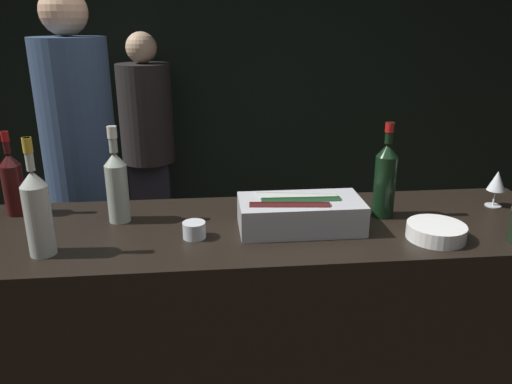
{
  "coord_description": "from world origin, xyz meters",
  "views": [
    {
      "loc": [
        -0.17,
        -1.35,
        1.72
      ],
      "look_at": [
        0.0,
        0.35,
        1.12
      ],
      "focal_mm": 35.0,
      "sensor_mm": 36.0,
      "label": 1
    }
  ],
  "objects": [
    {
      "name": "red_wine_bottle_tall",
      "position": [
        -0.91,
        0.54,
        1.13
      ],
      "size": [
        0.08,
        0.08,
        0.32
      ],
      "color": "#380F0F",
      "rests_on": "bar_counter"
    },
    {
      "name": "white_wine_bottle",
      "position": [
        -0.5,
        0.42,
        1.15
      ],
      "size": [
        0.08,
        0.08,
        0.36
      ],
      "color": "#9EA899",
      "rests_on": "bar_counter"
    },
    {
      "name": "bar_counter",
      "position": [
        0.0,
        0.32,
        0.5
      ],
      "size": [
        2.31,
        0.64,
        1.0
      ],
      "color": "black",
      "rests_on": "ground_plane"
    },
    {
      "name": "red_wine_bottle_burgundy",
      "position": [
        0.49,
        0.37,
        1.15
      ],
      "size": [
        0.08,
        0.08,
        0.36
      ],
      "color": "black",
      "rests_on": "bar_counter"
    },
    {
      "name": "bowl_white",
      "position": [
        0.6,
        0.15,
        1.03
      ],
      "size": [
        0.2,
        0.2,
        0.05
      ],
      "color": "white",
      "rests_on": "bar_counter"
    },
    {
      "name": "rose_wine_bottle",
      "position": [
        -0.71,
        0.16,
        1.15
      ],
      "size": [
        0.08,
        0.08,
        0.38
      ],
      "color": "#B2B7AD",
      "rests_on": "bar_counter"
    },
    {
      "name": "wall_back_chalkboard",
      "position": [
        0.0,
        2.62,
        1.4
      ],
      "size": [
        6.4,
        0.06,
        2.8
      ],
      "color": "black",
      "rests_on": "ground_plane"
    },
    {
      "name": "ice_bin_with_bottles",
      "position": [
        0.15,
        0.29,
        1.06
      ],
      "size": [
        0.44,
        0.22,
        0.12
      ],
      "color": "#B7BABF",
      "rests_on": "bar_counter"
    },
    {
      "name": "wine_glass",
      "position": [
        0.97,
        0.43,
        1.1
      ],
      "size": [
        0.07,
        0.07,
        0.15
      ],
      "color": "silver",
      "rests_on": "bar_counter"
    },
    {
      "name": "person_in_hoodie",
      "position": [
        -0.78,
        1.04,
        1.04
      ],
      "size": [
        0.34,
        0.34,
        1.85
      ],
      "rotation": [
        0.0,
        0.0,
        1.92
      ],
      "color": "black",
      "rests_on": "ground_plane"
    },
    {
      "name": "candle_votive",
      "position": [
        -0.23,
        0.24,
        1.03
      ],
      "size": [
        0.08,
        0.08,
        0.06
      ],
      "color": "silver",
      "rests_on": "bar_counter"
    },
    {
      "name": "person_blond_tee",
      "position": [
        -0.59,
        2.21,
        0.91
      ],
      "size": [
        0.38,
        0.38,
        1.64
      ],
      "rotation": [
        0.0,
        0.0,
        -1.32
      ],
      "color": "black",
      "rests_on": "ground_plane"
    }
  ]
}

